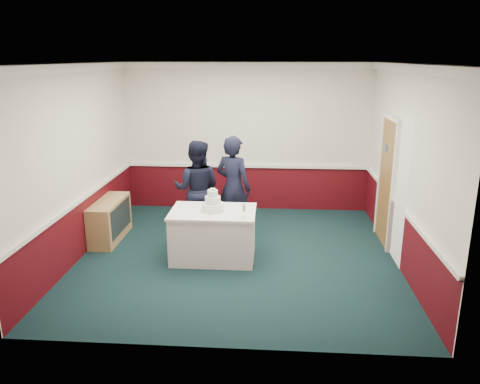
# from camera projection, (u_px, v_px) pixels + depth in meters

# --- Properties ---
(ground) EXTENTS (5.00, 5.00, 0.00)m
(ground) POSITION_uv_depth(u_px,v_px,m) (237.00, 256.00, 7.55)
(ground) COLOR #122B2C
(ground) RESTS_ON ground
(room_shell) EXTENTS (5.00, 5.00, 3.00)m
(room_shell) POSITION_uv_depth(u_px,v_px,m) (245.00, 129.00, 7.58)
(room_shell) COLOR silver
(room_shell) RESTS_ON ground
(sideboard) EXTENTS (0.41, 1.20, 0.70)m
(sideboard) POSITION_uv_depth(u_px,v_px,m) (110.00, 220.00, 8.15)
(sideboard) COLOR #A58550
(sideboard) RESTS_ON ground
(cake_table) EXTENTS (1.32, 0.92, 0.79)m
(cake_table) POSITION_uv_depth(u_px,v_px,m) (213.00, 234.00, 7.36)
(cake_table) COLOR white
(cake_table) RESTS_ON ground
(wedding_cake) EXTENTS (0.35, 0.35, 0.36)m
(wedding_cake) POSITION_uv_depth(u_px,v_px,m) (213.00, 204.00, 7.23)
(wedding_cake) COLOR white
(wedding_cake) RESTS_ON cake_table
(cake_knife) EXTENTS (0.09, 0.21, 0.00)m
(cake_knife) POSITION_uv_depth(u_px,v_px,m) (209.00, 215.00, 7.07)
(cake_knife) COLOR silver
(cake_knife) RESTS_ON cake_table
(champagne_flute) EXTENTS (0.05, 0.05, 0.21)m
(champagne_flute) POSITION_uv_depth(u_px,v_px,m) (244.00, 209.00, 6.92)
(champagne_flute) COLOR silver
(champagne_flute) RESTS_ON cake_table
(person_man) EXTENTS (0.88, 0.70, 1.73)m
(person_man) POSITION_uv_depth(u_px,v_px,m) (197.00, 189.00, 8.16)
(person_man) COLOR black
(person_man) RESTS_ON ground
(person_woman) EXTENTS (0.79, 0.68, 1.82)m
(person_woman) POSITION_uv_depth(u_px,v_px,m) (233.00, 188.00, 8.10)
(person_woman) COLOR black
(person_woman) RESTS_ON ground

